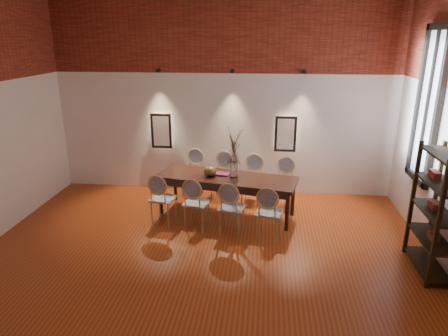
# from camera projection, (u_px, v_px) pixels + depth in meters

# --- Properties ---
(floor) EXTENTS (7.00, 7.00, 0.02)m
(floor) POSITION_uv_depth(u_px,v_px,m) (195.00, 283.00, 5.48)
(floor) COLOR #9B3C16
(floor) RESTS_ON ground
(wall_back) EXTENTS (7.00, 0.10, 4.00)m
(wall_back) POSITION_uv_depth(u_px,v_px,m) (223.00, 98.00, 8.19)
(wall_back) COLOR silver
(wall_back) RESTS_ON ground
(brick_band_back) EXTENTS (7.00, 0.02, 1.50)m
(brick_band_back) POSITION_uv_depth(u_px,v_px,m) (223.00, 34.00, 7.72)
(brick_band_back) COLOR maroon
(brick_band_back) RESTS_ON ground
(niche_left) EXTENTS (0.36, 0.06, 0.66)m
(niche_left) POSITION_uv_depth(u_px,v_px,m) (162.00, 131.00, 8.45)
(niche_left) COLOR #FFEAC6
(niche_left) RESTS_ON wall_back
(niche_right) EXTENTS (0.36, 0.06, 0.66)m
(niche_right) POSITION_uv_depth(u_px,v_px,m) (285.00, 134.00, 8.18)
(niche_right) COLOR #FFEAC6
(niche_right) RESTS_ON wall_back
(spot_fixture_left) EXTENTS (0.08, 0.10, 0.08)m
(spot_fixture_left) POSITION_uv_depth(u_px,v_px,m) (158.00, 70.00, 8.02)
(spot_fixture_left) COLOR black
(spot_fixture_left) RESTS_ON wall_back
(spot_fixture_mid) EXTENTS (0.08, 0.10, 0.08)m
(spot_fixture_mid) POSITION_uv_depth(u_px,v_px,m) (232.00, 71.00, 7.87)
(spot_fixture_mid) COLOR black
(spot_fixture_mid) RESTS_ON wall_back
(spot_fixture_right) EXTENTS (0.08, 0.10, 0.08)m
(spot_fixture_right) POSITION_uv_depth(u_px,v_px,m) (304.00, 72.00, 7.73)
(spot_fixture_right) COLOR black
(spot_fixture_right) RESTS_ON wall_back
(window_glass) EXTENTS (0.02, 0.78, 2.38)m
(window_glass) POSITION_uv_depth(u_px,v_px,m) (429.00, 107.00, 6.33)
(window_glass) COLOR silver
(window_glass) RESTS_ON wall_right
(window_frame) EXTENTS (0.08, 0.90, 2.50)m
(window_frame) POSITION_uv_depth(u_px,v_px,m) (428.00, 107.00, 6.33)
(window_frame) COLOR black
(window_frame) RESTS_ON wall_right
(window_mullion) EXTENTS (0.06, 0.06, 2.40)m
(window_mullion) POSITION_uv_depth(u_px,v_px,m) (428.00, 107.00, 6.33)
(window_mullion) COLOR black
(window_mullion) RESTS_ON wall_right
(dining_table) EXTENTS (2.67, 1.32, 0.75)m
(dining_table) POSITION_uv_depth(u_px,v_px,m) (226.00, 195.00, 7.47)
(dining_table) COLOR black
(dining_table) RESTS_ON floor
(chair_near_a) EXTENTS (0.52, 0.52, 0.94)m
(chair_near_a) POSITION_uv_depth(u_px,v_px,m) (163.00, 198.00, 7.09)
(chair_near_a) COLOR tan
(chair_near_a) RESTS_ON floor
(chair_near_b) EXTENTS (0.52, 0.52, 0.94)m
(chair_near_b) POSITION_uv_depth(u_px,v_px,m) (197.00, 203.00, 6.91)
(chair_near_b) COLOR tan
(chair_near_b) RESTS_ON floor
(chair_near_c) EXTENTS (0.52, 0.52, 0.94)m
(chair_near_c) POSITION_uv_depth(u_px,v_px,m) (232.00, 207.00, 6.72)
(chair_near_c) COLOR tan
(chair_near_c) RESTS_ON floor
(chair_near_d) EXTENTS (0.52, 0.52, 0.94)m
(chair_near_d) POSITION_uv_depth(u_px,v_px,m) (269.00, 212.00, 6.53)
(chair_near_d) COLOR tan
(chair_near_d) RESTS_ON floor
(chair_far_a) EXTENTS (0.52, 0.52, 0.94)m
(chair_far_a) POSITION_uv_depth(u_px,v_px,m) (193.00, 174.00, 8.34)
(chair_far_a) COLOR tan
(chair_far_a) RESTS_ON floor
(chair_far_b) EXTENTS (0.52, 0.52, 0.94)m
(chair_far_b) POSITION_uv_depth(u_px,v_px,m) (222.00, 177.00, 8.15)
(chair_far_b) COLOR tan
(chair_far_b) RESTS_ON floor
(chair_far_c) EXTENTS (0.52, 0.52, 0.94)m
(chair_far_c) POSITION_uv_depth(u_px,v_px,m) (252.00, 180.00, 7.97)
(chair_far_c) COLOR tan
(chair_far_c) RESTS_ON floor
(chair_far_d) EXTENTS (0.52, 0.52, 0.94)m
(chair_far_d) POSITION_uv_depth(u_px,v_px,m) (284.00, 184.00, 7.78)
(chair_far_d) COLOR tan
(chair_far_d) RESTS_ON floor
(vase) EXTENTS (0.14, 0.14, 0.30)m
(vase) POSITION_uv_depth(u_px,v_px,m) (234.00, 170.00, 7.26)
(vase) COLOR silver
(vase) RESTS_ON dining_table
(dried_branches) EXTENTS (0.50, 0.50, 0.70)m
(dried_branches) POSITION_uv_depth(u_px,v_px,m) (234.00, 146.00, 7.11)
(dried_branches) COLOR #43312A
(dried_branches) RESTS_ON vase
(bowl) EXTENTS (0.24, 0.24, 0.18)m
(bowl) POSITION_uv_depth(u_px,v_px,m) (210.00, 171.00, 7.36)
(bowl) COLOR brown
(bowl) RESTS_ON dining_table
(book) EXTENTS (0.29, 0.23, 0.03)m
(book) POSITION_uv_depth(u_px,v_px,m) (222.00, 174.00, 7.43)
(book) COLOR #7D1B51
(book) RESTS_ON dining_table
(shelving_rack) EXTENTS (0.38, 1.00, 1.80)m
(shelving_rack) POSITION_uv_depth(u_px,v_px,m) (436.00, 212.00, 5.51)
(shelving_rack) COLOR black
(shelving_rack) RESTS_ON floor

